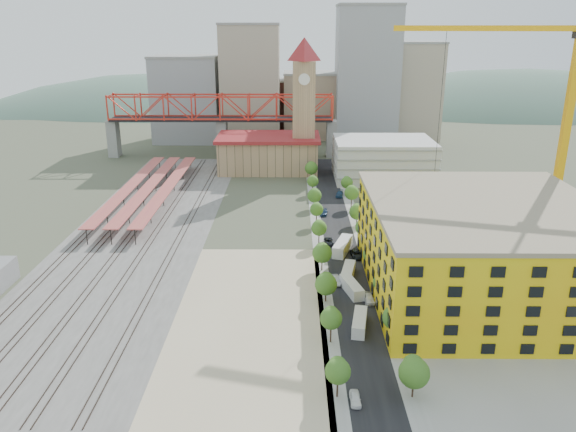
{
  "coord_description": "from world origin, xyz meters",
  "views": [
    {
      "loc": [
        3.81,
        -124.39,
        51.52
      ],
      "look_at": [
        2.91,
        -1.84,
        10.0
      ],
      "focal_mm": 35.0,
      "sensor_mm": 36.0,
      "label": 1
    }
  ],
  "objects_px": {
    "car_0": "(355,399)",
    "construction_building": "(483,248)",
    "clock_tower": "(304,93)",
    "site_trailer_a": "(360,322)",
    "site_trailer_b": "(352,287)",
    "site_trailer_d": "(343,246)",
    "tower_crane": "(554,93)",
    "site_trailer_c": "(348,272)"
  },
  "relations": [
    {
      "from": "site_trailer_c",
      "to": "site_trailer_d",
      "type": "distance_m",
      "value": 14.28
    },
    {
      "from": "site_trailer_b",
      "to": "car_0",
      "type": "relative_size",
      "value": 2.28
    },
    {
      "from": "site_trailer_a",
      "to": "site_trailer_c",
      "type": "xyz_separation_m",
      "value": [
        0.0,
        21.72,
        -0.01
      ]
    },
    {
      "from": "construction_building",
      "to": "clock_tower",
      "type": "bearing_deg",
      "value": 108.78
    },
    {
      "from": "clock_tower",
      "to": "tower_crane",
      "type": "relative_size",
      "value": 0.87
    },
    {
      "from": "construction_building",
      "to": "car_0",
      "type": "height_order",
      "value": "construction_building"
    },
    {
      "from": "site_trailer_c",
      "to": "car_0",
      "type": "xyz_separation_m",
      "value": [
        -3.0,
        -42.83,
        -0.53
      ]
    },
    {
      "from": "construction_building",
      "to": "site_trailer_d",
      "type": "distance_m",
      "value": 34.23
    },
    {
      "from": "site_trailer_b",
      "to": "site_trailer_a",
      "type": "bearing_deg",
      "value": -104.6
    },
    {
      "from": "clock_tower",
      "to": "site_trailer_a",
      "type": "distance_m",
      "value": 118.72
    },
    {
      "from": "car_0",
      "to": "construction_building",
      "type": "bearing_deg",
      "value": 51.26
    },
    {
      "from": "car_0",
      "to": "tower_crane",
      "type": "bearing_deg",
      "value": 51.32
    },
    {
      "from": "clock_tower",
      "to": "car_0",
      "type": "bearing_deg",
      "value": -87.9
    },
    {
      "from": "site_trailer_c",
      "to": "site_trailer_a",
      "type": "bearing_deg",
      "value": -77.89
    },
    {
      "from": "construction_building",
      "to": "site_trailer_c",
      "type": "bearing_deg",
      "value": 165.96
    },
    {
      "from": "tower_crane",
      "to": "site_trailer_a",
      "type": "distance_m",
      "value": 74.29
    },
    {
      "from": "construction_building",
      "to": "tower_crane",
      "type": "bearing_deg",
      "value": 51.53
    },
    {
      "from": "clock_tower",
      "to": "site_trailer_d",
      "type": "height_order",
      "value": "clock_tower"
    },
    {
      "from": "clock_tower",
      "to": "site_trailer_a",
      "type": "bearing_deg",
      "value": -86.03
    },
    {
      "from": "site_trailer_b",
      "to": "site_trailer_d",
      "type": "distance_m",
      "value": 21.83
    },
    {
      "from": "site_trailer_d",
      "to": "site_trailer_a",
      "type": "bearing_deg",
      "value": -72.01
    },
    {
      "from": "tower_crane",
      "to": "site_trailer_c",
      "type": "xyz_separation_m",
      "value": [
        -48.48,
        -21.79,
        -35.72
      ]
    },
    {
      "from": "site_trailer_a",
      "to": "site_trailer_d",
      "type": "bearing_deg",
      "value": 100.15
    },
    {
      "from": "construction_building",
      "to": "car_0",
      "type": "relative_size",
      "value": 13.25
    },
    {
      "from": "site_trailer_a",
      "to": "car_0",
      "type": "height_order",
      "value": "site_trailer_a"
    },
    {
      "from": "tower_crane",
      "to": "clock_tower",
      "type": "bearing_deg",
      "value": 128.23
    },
    {
      "from": "site_trailer_d",
      "to": "construction_building",
      "type": "bearing_deg",
      "value": -20.64
    },
    {
      "from": "site_trailer_a",
      "to": "site_trailer_c",
      "type": "height_order",
      "value": "site_trailer_a"
    },
    {
      "from": "site_trailer_b",
      "to": "site_trailer_c",
      "type": "height_order",
      "value": "site_trailer_b"
    },
    {
      "from": "tower_crane",
      "to": "site_trailer_b",
      "type": "distance_m",
      "value": 66.98
    },
    {
      "from": "clock_tower",
      "to": "site_trailer_d",
      "type": "distance_m",
      "value": 84.16
    },
    {
      "from": "site_trailer_a",
      "to": "site_trailer_c",
      "type": "bearing_deg",
      "value": 100.15
    },
    {
      "from": "tower_crane",
      "to": "site_trailer_b",
      "type": "relative_size",
      "value": 6.85
    },
    {
      "from": "clock_tower",
      "to": "site_trailer_b",
      "type": "height_order",
      "value": "clock_tower"
    },
    {
      "from": "car_0",
      "to": "site_trailer_b",
      "type": "bearing_deg",
      "value": 85.0
    },
    {
      "from": "car_0",
      "to": "clock_tower",
      "type": "bearing_deg",
      "value": 91.96
    },
    {
      "from": "construction_building",
      "to": "site_trailer_a",
      "type": "bearing_deg",
      "value": -149.65
    },
    {
      "from": "clock_tower",
      "to": "tower_crane",
      "type": "bearing_deg",
      "value": -51.77
    },
    {
      "from": "tower_crane",
      "to": "site_trailer_d",
      "type": "relative_size",
      "value": 5.75
    },
    {
      "from": "site_trailer_a",
      "to": "car_0",
      "type": "relative_size",
      "value": 2.27
    },
    {
      "from": "site_trailer_a",
      "to": "site_trailer_b",
      "type": "bearing_deg",
      "value": 100.15
    },
    {
      "from": "car_0",
      "to": "site_trailer_d",
      "type": "bearing_deg",
      "value": 86.85
    }
  ]
}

